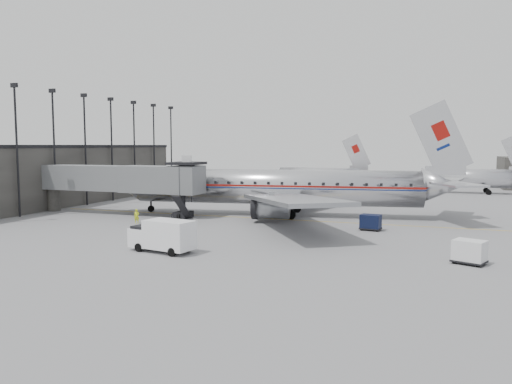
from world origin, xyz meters
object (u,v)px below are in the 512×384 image
at_px(ramp_worker, 137,216).
at_px(baggage_cart_white, 469,251).
at_px(service_van, 162,235).
at_px(baggage_cart_navy, 371,222).
at_px(airliner, 282,187).

bearing_deg(ramp_worker, baggage_cart_white, -35.87).
height_order(service_van, baggage_cart_white, service_van).
relative_size(service_van, baggage_cart_navy, 2.62).
height_order(airliner, service_van, airliner).
distance_m(airliner, ramp_worker, 17.02).
height_order(baggage_cart_navy, baggage_cart_white, baggage_cart_white).
xyz_separation_m(service_van, baggage_cart_white, (22.19, 3.54, -0.43)).
relative_size(airliner, ramp_worker, 27.52).
distance_m(airliner, baggage_cart_navy, 13.39).
height_order(airliner, baggage_cart_white, airliner).
xyz_separation_m(service_van, ramp_worker, (-9.76, 11.57, -0.56)).
height_order(service_van, ramp_worker, service_van).
relative_size(airliner, baggage_cart_white, 16.19).
bearing_deg(baggage_cart_navy, service_van, -124.54).
xyz_separation_m(airliner, baggage_cart_white, (19.12, -18.91, -2.45)).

